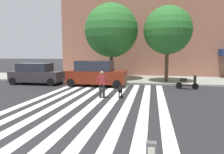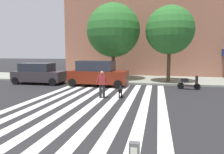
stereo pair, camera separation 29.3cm
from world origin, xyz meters
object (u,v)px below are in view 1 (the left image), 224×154
(street_tree_nearest, at_px, (111,31))
(dog_on_leash, at_px, (120,90))
(parked_car_behind_first, at_px, (96,74))
(street_tree_middle, at_px, (168,30))
(pedestrian_dog_walker, at_px, (102,83))
(parked_car_near_curb, at_px, (36,74))
(parked_scooter, at_px, (187,83))

(street_tree_nearest, height_order, dog_on_leash, street_tree_nearest)
(parked_car_behind_first, bearing_deg, street_tree_middle, 24.80)
(street_tree_middle, xyz_separation_m, pedestrian_dog_walker, (-4.17, -7.12, -3.73))
(parked_car_near_curb, height_order, parked_car_behind_first, parked_car_behind_first)
(parked_car_behind_first, bearing_deg, street_tree_nearest, 81.06)
(street_tree_middle, relative_size, dog_on_leash, 6.26)
(street_tree_middle, xyz_separation_m, dog_on_leash, (-3.13, -6.68, -4.21))
(pedestrian_dog_walker, height_order, dog_on_leash, pedestrian_dog_walker)
(pedestrian_dog_walker, xyz_separation_m, dog_on_leash, (1.04, 0.45, -0.48))
(street_tree_middle, distance_m, pedestrian_dog_walker, 9.06)
(parked_car_near_curb, bearing_deg, parked_car_behind_first, 0.03)
(street_tree_middle, height_order, dog_on_leash, street_tree_middle)
(parked_scooter, bearing_deg, street_tree_middle, 115.03)
(parked_car_near_curb, xyz_separation_m, pedestrian_dog_walker, (6.96, -4.47, 0.03))
(street_tree_nearest, bearing_deg, pedestrian_dog_walker, -82.78)
(street_tree_nearest, distance_m, pedestrian_dog_walker, 8.98)
(dog_on_leash, bearing_deg, street_tree_nearest, 105.17)
(pedestrian_dog_walker, bearing_deg, parked_car_near_curb, 147.31)
(street_tree_nearest, relative_size, dog_on_leash, 6.86)
(parked_scooter, distance_m, street_tree_nearest, 8.72)
(parked_car_behind_first, xyz_separation_m, dog_on_leash, (2.61, -4.02, -0.57))
(parked_scooter, bearing_deg, dog_on_leash, -139.78)
(parked_car_behind_first, xyz_separation_m, street_tree_nearest, (0.56, 3.56, 3.82))
(parked_car_behind_first, relative_size, street_tree_nearest, 0.66)
(parked_car_near_curb, distance_m, parked_car_behind_first, 5.38)
(street_tree_nearest, xyz_separation_m, dog_on_leash, (2.05, -7.58, -4.39))
(parked_car_near_curb, bearing_deg, parked_scooter, -1.06)
(parked_car_near_curb, height_order, dog_on_leash, parked_car_near_curb)
(parked_car_near_curb, xyz_separation_m, dog_on_leash, (8.00, -4.02, -0.46))
(parked_car_near_curb, distance_m, street_tree_middle, 12.04)
(pedestrian_dog_walker, bearing_deg, street_tree_nearest, 97.22)
(street_tree_middle, bearing_deg, dog_on_leash, -115.12)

